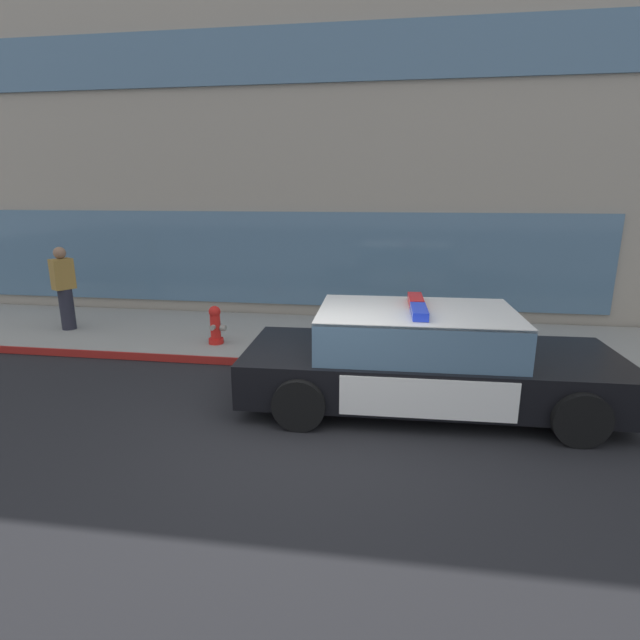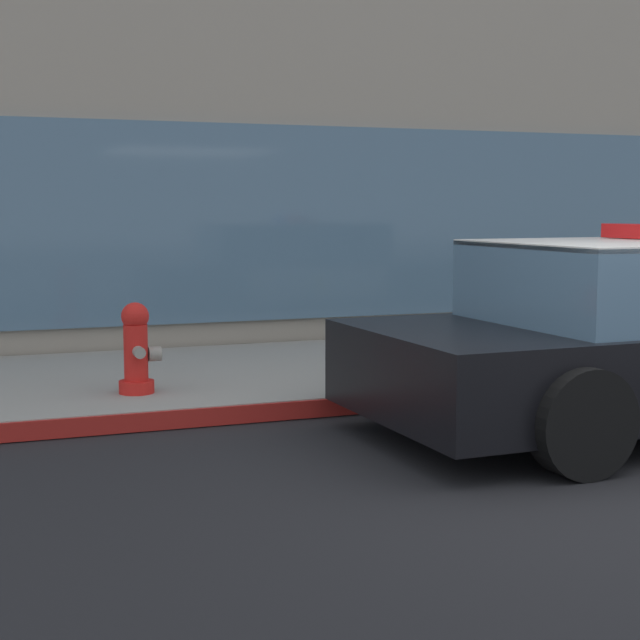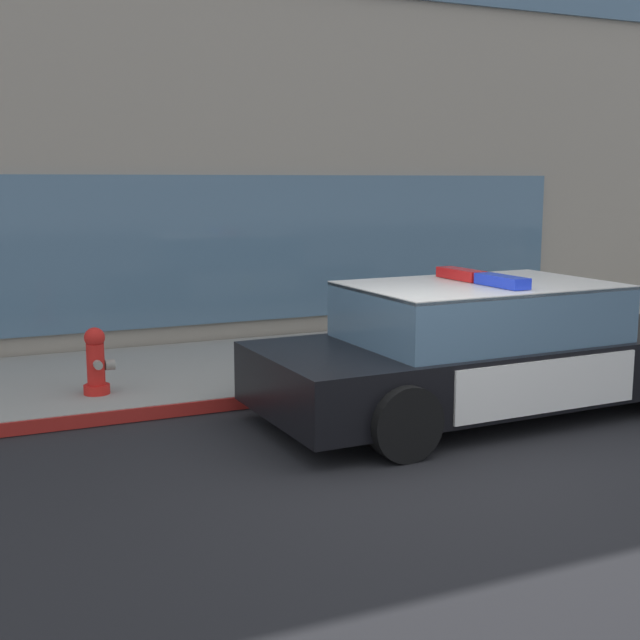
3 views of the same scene
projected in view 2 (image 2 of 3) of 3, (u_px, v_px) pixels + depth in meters
The scene contains 5 objects.
ground at pixel (627, 488), 5.68m from camera, with size 48.00×48.00×0.00m, color black.
sidewalk at pixel (359, 369), 9.37m from camera, with size 48.00×3.13×0.15m, color gray.
curb_red_paint at pixel (435, 399), 7.90m from camera, with size 28.80×0.04×0.14m, color maroon.
storefront_building at pixel (243, 63), 15.70m from camera, with size 25.83×10.76×7.86m.
fire_hydrant at pixel (136, 349), 7.74m from camera, with size 0.34×0.39×0.73m.
Camera 2 is at (-3.63, -4.54, 1.63)m, focal length 54.84 mm.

